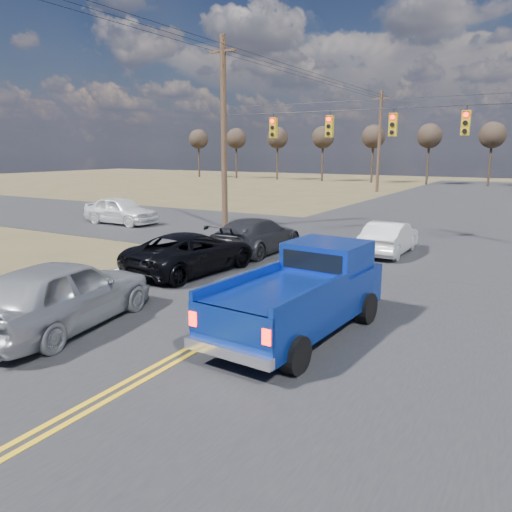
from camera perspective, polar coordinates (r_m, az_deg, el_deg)
The scene contains 12 objects.
ground at distance 8.86m, azimuth -20.91°, elevation -17.19°, with size 160.00×160.00×0.00m, color brown.
road_main at distance 16.50m, azimuth 7.05°, elevation -2.85°, with size 14.00×120.00×0.02m, color #28282B.
road_cross at distance 23.90m, azimuth 14.69°, elevation 1.48°, with size 120.00×12.00×0.02m, color #28282B.
signal_gantry at distance 23.21m, azimuth 16.45°, elevation 13.66°, with size 19.60×4.83×10.00m.
utility_poles at distance 22.59m, azimuth 14.70°, elevation 14.23°, with size 19.60×58.32×10.00m.
treeline at distance 32.29m, azimuth 19.74°, elevation 13.99°, with size 87.00×117.80×7.40m.
pickup_truck at distance 11.52m, azimuth 5.37°, elevation -4.33°, with size 2.45×5.48×2.01m.
silver_suv at distance 12.75m, azimuth -21.24°, elevation -4.02°, with size 2.04×5.07×1.73m, color #999BA0.
black_suv at distance 17.57m, azimuth -7.29°, elevation 0.44°, with size 2.35×5.10×1.42m, color black.
white_car_queue at distance 21.20m, azimuth 15.02°, elevation 2.03°, with size 1.44×4.13×1.36m, color silver.
dgrey_car_queue at distance 20.65m, azimuth 0.08°, elevation 2.35°, with size 2.07×5.09×1.48m, color #2F2F33.
cross_car_west at distance 29.93m, azimuth -15.22°, elevation 5.05°, with size 4.65×1.87×1.58m, color white.
Camera 1 is at (6.24, -4.68, 4.21)m, focal length 35.00 mm.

